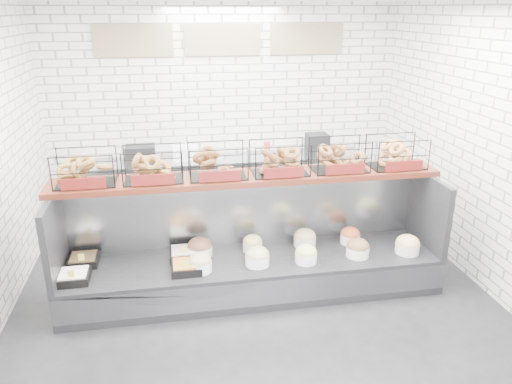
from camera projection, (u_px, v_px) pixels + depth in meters
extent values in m
plane|color=black|center=(258.00, 305.00, 5.21)|extent=(5.50, 5.50, 0.00)
cube|color=white|center=(224.00, 112.00, 7.23)|extent=(5.00, 0.02, 3.00)
cube|color=white|center=(498.00, 155.00, 5.10)|extent=(0.02, 5.50, 3.00)
cube|color=tan|center=(133.00, 41.00, 6.65)|extent=(1.05, 0.03, 0.42)
cube|color=tan|center=(223.00, 40.00, 6.85)|extent=(1.05, 0.03, 0.42)
cube|color=tan|center=(307.00, 39.00, 7.05)|extent=(1.05, 0.03, 0.42)
cube|color=black|center=(253.00, 274.00, 5.41)|extent=(4.00, 0.90, 0.40)
cube|color=#93969B|center=(260.00, 293.00, 5.01)|extent=(4.00, 0.03, 0.28)
cube|color=#93969B|center=(246.00, 209.00, 5.58)|extent=(4.00, 0.08, 0.80)
cube|color=black|center=(55.00, 237.00, 4.88)|extent=(0.06, 0.90, 0.80)
cube|color=black|center=(427.00, 210.00, 5.53)|extent=(0.06, 0.90, 0.80)
cube|color=black|center=(74.00, 277.00, 4.87)|extent=(0.30, 0.30, 0.08)
cube|color=white|center=(74.00, 274.00, 4.86)|extent=(0.26, 0.26, 0.04)
cube|color=#EDE252|center=(71.00, 274.00, 4.74)|extent=(0.06, 0.01, 0.08)
cube|color=black|center=(84.00, 260.00, 5.19)|extent=(0.30, 0.30, 0.08)
cube|color=brown|center=(83.00, 257.00, 5.18)|extent=(0.25, 0.25, 0.04)
cube|color=#EDE252|center=(81.00, 257.00, 5.06)|extent=(0.06, 0.01, 0.08)
cube|color=black|center=(186.00, 267.00, 5.05)|extent=(0.31, 0.31, 0.08)
cube|color=orange|center=(186.00, 264.00, 5.04)|extent=(0.26, 0.26, 0.04)
cube|color=#EDE252|center=(186.00, 265.00, 4.92)|extent=(0.06, 0.01, 0.08)
cube|color=black|center=(184.00, 254.00, 5.33)|extent=(0.30, 0.30, 0.08)
cube|color=white|center=(184.00, 251.00, 5.32)|extent=(0.26, 0.26, 0.04)
cube|color=#EDE252|center=(184.00, 251.00, 5.20)|extent=(0.06, 0.01, 0.08)
cylinder|color=white|center=(200.00, 266.00, 5.05)|extent=(0.24, 0.24, 0.11)
ellipsoid|color=tan|center=(200.00, 261.00, 5.03)|extent=(0.24, 0.24, 0.17)
cylinder|color=white|center=(200.00, 251.00, 5.37)|extent=(0.27, 0.27, 0.11)
ellipsoid|color=brown|center=(200.00, 246.00, 5.35)|extent=(0.26, 0.26, 0.18)
cylinder|color=white|center=(257.00, 260.00, 5.18)|extent=(0.25, 0.25, 0.11)
ellipsoid|color=tan|center=(257.00, 255.00, 5.16)|extent=(0.25, 0.25, 0.17)
cylinder|color=white|center=(252.00, 246.00, 5.47)|extent=(0.21, 0.21, 0.11)
ellipsoid|color=#F4D87D|center=(252.00, 241.00, 5.45)|extent=(0.21, 0.21, 0.15)
cylinder|color=white|center=(306.00, 257.00, 5.23)|extent=(0.23, 0.23, 0.11)
ellipsoid|color=#CEC969|center=(306.00, 252.00, 5.21)|extent=(0.23, 0.23, 0.16)
cylinder|color=white|center=(305.00, 241.00, 5.59)|extent=(0.25, 0.25, 0.11)
ellipsoid|color=tan|center=(305.00, 236.00, 5.57)|extent=(0.24, 0.24, 0.17)
cylinder|color=white|center=(357.00, 251.00, 5.36)|extent=(0.25, 0.25, 0.11)
ellipsoid|color=brown|center=(358.00, 246.00, 5.34)|extent=(0.24, 0.24, 0.17)
cylinder|color=white|center=(350.00, 238.00, 5.66)|extent=(0.22, 0.22, 0.11)
ellipsoid|color=#C8562A|center=(350.00, 234.00, 5.64)|extent=(0.22, 0.22, 0.15)
cylinder|color=white|center=(407.00, 248.00, 5.43)|extent=(0.26, 0.26, 0.11)
ellipsoid|color=#DEC171|center=(408.00, 243.00, 5.41)|extent=(0.26, 0.26, 0.18)
cube|color=#40160D|center=(249.00, 177.00, 5.26)|extent=(4.10, 0.50, 0.06)
cube|color=black|center=(85.00, 168.00, 4.92)|extent=(0.60, 0.38, 0.34)
cube|color=#5F1311|center=(83.00, 184.00, 4.77)|extent=(0.42, 0.02, 0.11)
cube|color=black|center=(153.00, 164.00, 5.03)|extent=(0.60, 0.38, 0.34)
cube|color=#5F1311|center=(153.00, 180.00, 4.88)|extent=(0.42, 0.02, 0.11)
cube|color=black|center=(218.00, 161.00, 5.14)|extent=(0.60, 0.38, 0.34)
cube|color=#5F1311|center=(220.00, 176.00, 4.98)|extent=(0.42, 0.02, 0.11)
cube|color=black|center=(280.00, 158.00, 5.25)|extent=(0.60, 0.38, 0.34)
cube|color=#5F1311|center=(284.00, 173.00, 5.09)|extent=(0.42, 0.02, 0.11)
cube|color=black|center=(339.00, 155.00, 5.35)|extent=(0.60, 0.38, 0.34)
cube|color=#5F1311|center=(345.00, 169.00, 5.20)|extent=(0.42, 0.02, 0.11)
cube|color=black|center=(397.00, 152.00, 5.46)|extent=(0.60, 0.38, 0.34)
cube|color=#5F1311|center=(404.00, 166.00, 5.31)|extent=(0.42, 0.02, 0.11)
cube|color=#93969B|center=(228.00, 187.00, 7.29)|extent=(4.00, 0.60, 0.90)
cube|color=black|center=(141.00, 154.00, 6.86)|extent=(0.40, 0.30, 0.24)
cube|color=silver|center=(185.00, 153.00, 7.04)|extent=(0.35, 0.28, 0.18)
cylinder|color=#CB3C32|center=(267.00, 149.00, 7.16)|extent=(0.09, 0.09, 0.22)
cube|color=black|center=(317.00, 144.00, 7.26)|extent=(0.30, 0.30, 0.30)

